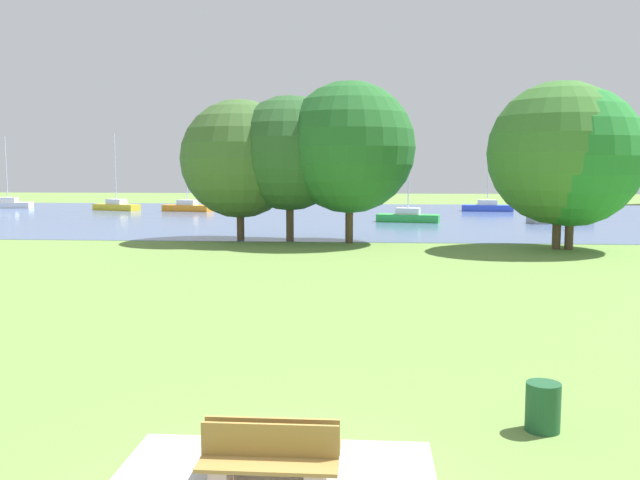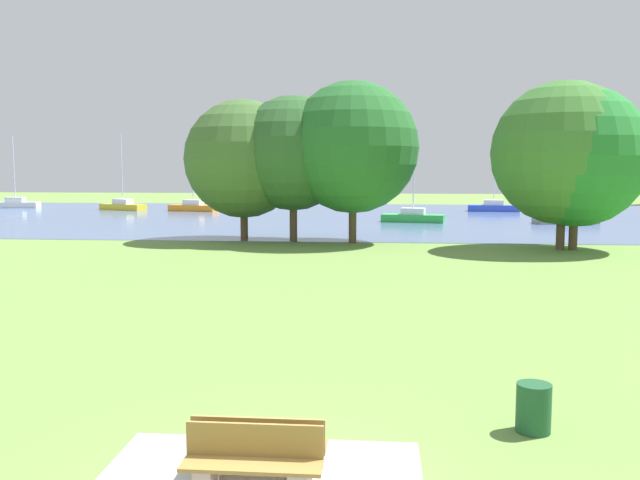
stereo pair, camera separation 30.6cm
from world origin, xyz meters
name	(u,v)px [view 1 (the left image)]	position (x,y,z in m)	size (l,w,h in m)	color
ground_plane	(342,262)	(0.00, 22.00, 0.00)	(160.00, 160.00, 0.00)	olive
bench_facing_water	(274,451)	(0.00, 0.27, 0.47)	(1.80, 0.48, 0.89)	tan
bench_facing_inland	(268,468)	(0.00, -0.27, 0.47)	(1.80, 0.48, 0.89)	tan
litter_bin	(543,407)	(4.10, 2.45, 0.40)	(0.56, 0.56, 0.80)	#1E512D
water_surface	(356,217)	(0.00, 50.00, 0.01)	(140.00, 40.00, 0.02)	#526D9E
sailboat_white	(8,204)	(-36.68, 59.98, 0.47)	(4.94, 2.06, 7.43)	white
sailboat_green	(408,217)	(4.17, 44.60, 0.45)	(5.00, 2.38, 5.63)	green
sailboat_gray	(560,217)	(15.69, 44.41, 0.45)	(5.02, 2.57, 5.89)	gray
sailboat_yellow	(116,206)	(-23.91, 57.11, 0.47)	(5.02, 3.05, 7.55)	yellow
sailboat_orange	(188,207)	(-16.45, 56.10, 0.45)	(5.01, 2.49, 5.66)	orange
sailboat_blue	(487,207)	(12.54, 58.31, 0.47)	(4.91, 1.92, 7.29)	blue
tree_east_far	(240,159)	(-6.35, 30.77, 4.75)	(6.87, 6.87, 8.19)	brown
tree_east_near	(290,153)	(-3.38, 30.38, 5.06)	(6.56, 6.56, 8.35)	brown
tree_west_near	(350,148)	(0.06, 29.91, 5.37)	(7.39, 7.39, 9.07)	brown
tree_west_far	(559,153)	(10.99, 27.72, 5.00)	(7.40, 7.40, 8.70)	brown
tree_mid_shore	(572,156)	(11.61, 27.62, 4.82)	(7.25, 7.25, 8.45)	brown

